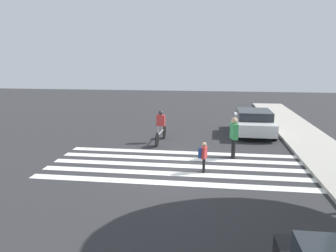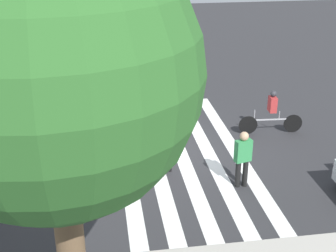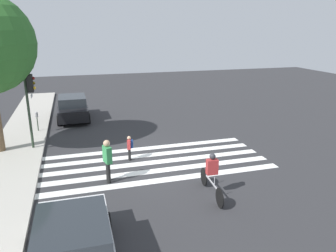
% 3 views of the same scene
% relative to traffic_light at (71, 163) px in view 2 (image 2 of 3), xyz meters
% --- Properties ---
extents(ground_plane, '(60.00, 60.00, 0.00)m').
position_rel_traffic_light_xyz_m(ground_plane, '(-3.19, -5.36, -2.77)').
color(ground_plane, '#2D2D30').
extents(crosswalk_stripes, '(4.14, 10.00, 0.01)m').
position_rel_traffic_light_xyz_m(crosswalk_stripes, '(-3.19, -5.36, -2.77)').
color(crosswalk_stripes, white).
rests_on(crosswalk_stripes, ground_plane).
extents(traffic_light, '(0.60, 0.50, 3.96)m').
position_rel_traffic_light_xyz_m(traffic_light, '(0.00, 0.00, 0.00)').
color(traffic_light, '#283828').
rests_on(traffic_light, ground_plane).
extents(street_tree, '(4.49, 4.49, 7.41)m').
position_rel_traffic_light_xyz_m(street_tree, '(0.02, 1.64, 2.36)').
color(street_tree, brown).
rests_on(street_tree, ground_plane).
extents(pedestrian_adult_yellow_jacket, '(0.52, 0.33, 1.74)m').
position_rel_traffic_light_xyz_m(pedestrian_adult_yellow_jacket, '(-4.57, -3.06, -1.79)').
color(pedestrian_adult_yellow_jacket, black).
rests_on(pedestrian_adult_yellow_jacket, ground_plane).
extents(pedestrian_child_with_backpack, '(0.35, 0.33, 1.15)m').
position_rel_traffic_light_xyz_m(pedestrian_child_with_backpack, '(-2.57, -4.27, -2.10)').
color(pedestrian_child_with_backpack, black).
rests_on(pedestrian_child_with_backpack, ground_plane).
extents(cyclist_far_lane, '(2.35, 0.41, 1.63)m').
position_rel_traffic_light_xyz_m(cyclist_far_lane, '(-6.72, -6.51, -1.90)').
color(cyclist_far_lane, black).
rests_on(cyclist_far_lane, ground_plane).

